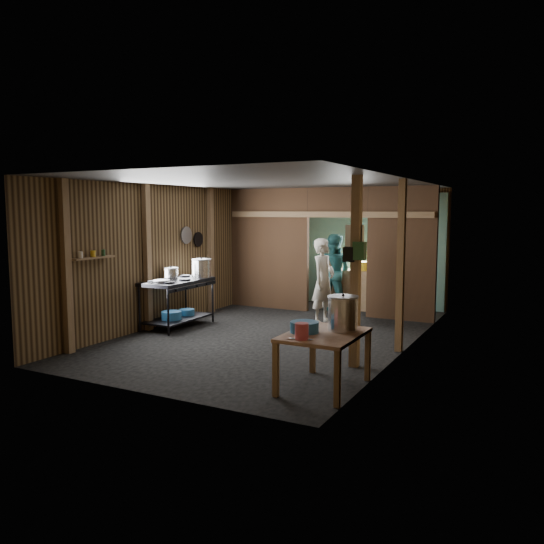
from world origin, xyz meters
The scene contains 41 objects.
floor centered at (0.00, 0.00, 0.00)m, with size 4.50×7.00×0.00m, color black.
ceiling centered at (0.00, 0.00, 2.60)m, with size 4.50×7.00×0.00m, color #484744.
wall_back centered at (0.00, 3.50, 1.30)m, with size 4.50×0.00×2.60m, color brown.
wall_front centered at (0.00, -3.50, 1.30)m, with size 4.50×0.00×2.60m, color brown.
wall_left centered at (-2.25, 0.00, 1.30)m, with size 0.00×7.00×2.60m, color brown.
wall_right centered at (2.25, 0.00, 1.30)m, with size 0.00×7.00×2.60m, color brown.
partition_left centered at (-1.32, 2.20, 1.30)m, with size 1.85×0.10×2.60m, color brown.
partition_right centered at (1.57, 2.20, 1.30)m, with size 1.35×0.10×2.60m, color brown.
partition_header centered at (0.25, 2.20, 2.30)m, with size 1.30×0.10×0.60m, color brown.
turquoise_panel centered at (0.00, 3.44, 1.25)m, with size 4.40×0.06×2.50m, color #689B92.
back_counter centered at (0.30, 2.95, 0.42)m, with size 1.20×0.50×0.85m, color #95755A.
wall_clock centered at (0.25, 3.40, 1.90)m, with size 0.20×0.20×0.03m, color white.
post_left_a centered at (-2.18, -2.60, 1.30)m, with size 0.10×0.12×2.60m, color #95755A.
post_left_b centered at (-2.18, -0.80, 1.30)m, with size 0.10×0.12×2.60m, color #95755A.
post_left_c centered at (-2.18, 1.20, 1.30)m, with size 0.10×0.12×2.60m, color #95755A.
post_right centered at (2.18, -0.20, 1.30)m, with size 0.10×0.12×2.60m, color #95755A.
post_free centered at (1.85, -1.30, 1.30)m, with size 0.12×0.12×2.60m, color #95755A.
cross_beam centered at (0.00, 2.15, 2.05)m, with size 4.40×0.12×0.12m, color #95755A.
pan_lid_big centered at (-2.21, 0.40, 1.65)m, with size 0.34×0.34×0.03m, color gray.
pan_lid_small centered at (-2.21, 0.80, 1.55)m, with size 0.30×0.30×0.03m, color black.
wall_shelf centered at (-2.15, -2.10, 1.40)m, with size 0.14×0.80×0.03m, color #95755A.
jar_white centered at (-2.15, -2.35, 1.47)m, with size 0.07×0.07×0.10m, color white.
jar_yellow centered at (-2.15, -2.10, 1.47)m, with size 0.08×0.08×0.10m, color gold.
jar_green centered at (-2.15, -1.88, 1.47)m, with size 0.06×0.06×0.10m, color #26542C.
bag_white centered at (1.80, -1.22, 1.78)m, with size 0.22×0.15×0.32m, color white.
bag_green centered at (1.92, -1.36, 1.60)m, with size 0.16×0.12×0.24m, color #26542C.
bag_black centered at (1.78, -1.38, 1.55)m, with size 0.14×0.10×0.20m, color black.
gas_range centered at (-1.88, -0.35, 0.44)m, with size 0.76×1.48×0.87m, color black, non-canonical shape.
prep_table centered at (1.83, -2.35, 0.34)m, with size 0.84×1.15×0.68m, color tan, non-canonical shape.
stove_pot_large centered at (-1.71, 0.19, 1.04)m, with size 0.37×0.37×0.37m, color silver, non-canonical shape.
stove_pot_med centered at (-2.05, -0.31, 0.97)m, with size 0.27×0.27×0.23m, color silver, non-canonical shape.
frying_pan centered at (-1.88, -0.79, 0.90)m, with size 0.29×0.51×0.07m, color gray, non-canonical shape.
blue_tub_front centered at (-1.88, -0.54, 0.24)m, with size 0.36×0.36×0.15m, color #24649D.
blue_tub_back centered at (-1.88, -0.07, 0.23)m, with size 0.28×0.28×0.11m, color #24649D.
stock_pot centered at (1.98, -2.12, 0.88)m, with size 0.38×0.38×0.45m, color silver, non-canonical shape.
wash_basin centered at (1.61, -2.43, 0.74)m, with size 0.35×0.35×0.13m, color #24649D.
pink_bucket centered at (1.73, -2.77, 0.77)m, with size 0.16×0.16×0.19m, color #D34C5D.
knife centered at (1.71, -2.79, 0.69)m, with size 0.30×0.04×0.01m, color silver.
yellow_tub centered at (0.59, 2.95, 0.94)m, with size 0.33×0.33×0.19m, color gold.
cook centered at (0.36, 1.21, 0.81)m, with size 0.59×0.39×1.61m, color beige.
worker_back centered at (0.00, 2.62, 0.82)m, with size 0.80×0.62×1.64m, color #28676A.
Camera 1 is at (4.24, -8.30, 2.14)m, focal length 36.07 mm.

